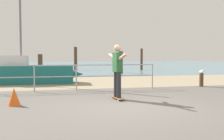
{
  "coord_description": "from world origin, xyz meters",
  "views": [
    {
      "loc": [
        -1.92,
        -6.59,
        1.37
      ],
      "look_at": [
        0.0,
        2.0,
        0.9
      ],
      "focal_mm": 41.66,
      "sensor_mm": 36.0,
      "label": 1
    }
  ],
  "objects_px": {
    "skateboarder": "(117,67)",
    "traffic_cone": "(14,97)",
    "bollard_short": "(201,80)",
    "sailboat": "(31,73)",
    "skateboard": "(117,98)",
    "seagull": "(202,72)"
  },
  "relations": [
    {
      "from": "skateboard",
      "to": "traffic_cone",
      "type": "relative_size",
      "value": 1.64
    },
    {
      "from": "sailboat",
      "to": "skateboard",
      "type": "xyz_separation_m",
      "value": [
        3.04,
        -5.54,
        -0.46
      ]
    },
    {
      "from": "sailboat",
      "to": "skateboard",
      "type": "relative_size",
      "value": 6.75
    },
    {
      "from": "skateboard",
      "to": "seagull",
      "type": "height_order",
      "value": "seagull"
    },
    {
      "from": "skateboard",
      "to": "skateboarder",
      "type": "distance_m",
      "value": 0.95
    },
    {
      "from": "skateboarder",
      "to": "skateboard",
      "type": "bearing_deg",
      "value": 89.55
    },
    {
      "from": "skateboarder",
      "to": "bollard_short",
      "type": "height_order",
      "value": "skateboarder"
    },
    {
      "from": "sailboat",
      "to": "bollard_short",
      "type": "xyz_separation_m",
      "value": [
        7.52,
        -3.0,
        -0.22
      ]
    },
    {
      "from": "sailboat",
      "to": "traffic_cone",
      "type": "bearing_deg",
      "value": -89.63
    },
    {
      "from": "skateboard",
      "to": "traffic_cone",
      "type": "xyz_separation_m",
      "value": [
        -3.0,
        -0.39,
        0.18
      ]
    },
    {
      "from": "seagull",
      "to": "skateboarder",
      "type": "bearing_deg",
      "value": -150.61
    },
    {
      "from": "bollard_short",
      "to": "skateboarder",
      "type": "bearing_deg",
      "value": -150.46
    },
    {
      "from": "seagull",
      "to": "skateboard",
      "type": "bearing_deg",
      "value": -150.61
    },
    {
      "from": "seagull",
      "to": "traffic_cone",
      "type": "xyz_separation_m",
      "value": [
        -7.47,
        -2.91,
        -0.44
      ]
    },
    {
      "from": "seagull",
      "to": "traffic_cone",
      "type": "bearing_deg",
      "value": -158.73
    },
    {
      "from": "skateboarder",
      "to": "seagull",
      "type": "xyz_separation_m",
      "value": [
        4.48,
        2.52,
        -0.33
      ]
    },
    {
      "from": "skateboarder",
      "to": "traffic_cone",
      "type": "relative_size",
      "value": 3.3
    },
    {
      "from": "bollard_short",
      "to": "traffic_cone",
      "type": "height_order",
      "value": "bollard_short"
    },
    {
      "from": "sailboat",
      "to": "seagull",
      "type": "distance_m",
      "value": 8.1
    },
    {
      "from": "sailboat",
      "to": "skateboarder",
      "type": "xyz_separation_m",
      "value": [
        3.04,
        -5.54,
        0.49
      ]
    },
    {
      "from": "bollard_short",
      "to": "traffic_cone",
      "type": "distance_m",
      "value": 8.03
    },
    {
      "from": "skateboarder",
      "to": "sailboat",
      "type": "bearing_deg",
      "value": 118.75
    }
  ]
}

